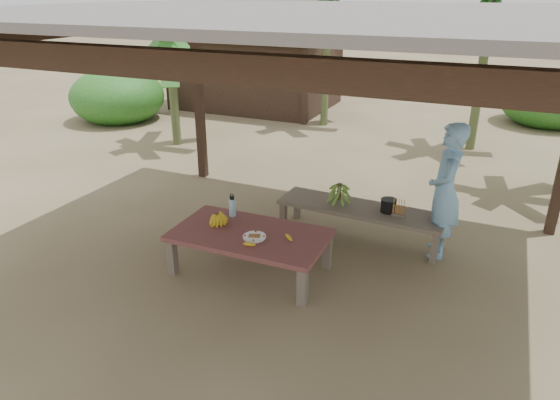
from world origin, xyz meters
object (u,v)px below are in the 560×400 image
at_px(water_flask, 232,207).
at_px(woman, 445,191).
at_px(plate, 254,237).
at_px(cooking_pot, 389,206).
at_px(bench, 360,211).
at_px(work_table, 250,238).
at_px(ripe_banana_bunch, 216,218).

height_order(water_flask, woman, woman).
distance_m(plate, cooking_pot, 1.90).
bearing_deg(bench, cooking_pot, 3.28).
bearing_deg(plate, bench, 60.06).
bearing_deg(work_table, ripe_banana_bunch, 171.79).
bearing_deg(ripe_banana_bunch, plate, -15.76).
distance_m(water_flask, cooking_pot, 2.02).
xyz_separation_m(work_table, bench, (0.96, 1.35, -0.04)).
relative_size(ripe_banana_bunch, cooking_pot, 1.28).
distance_m(work_table, water_flask, 0.56).
relative_size(water_flask, cooking_pot, 1.51).
xyz_separation_m(work_table, ripe_banana_bunch, (-0.49, 0.06, 0.14)).
height_order(ripe_banana_bunch, water_flask, water_flask).
height_order(bench, woman, woman).
relative_size(cooking_pot, woman, 0.12).
relative_size(ripe_banana_bunch, plate, 0.95).
height_order(plate, cooking_pot, cooking_pot).
height_order(work_table, cooking_pot, cooking_pot).
bearing_deg(plate, water_flask, 140.34).
bearing_deg(cooking_pot, bench, -179.25).
distance_m(bench, ripe_banana_bunch, 1.94).
bearing_deg(work_table, cooking_pot, 44.95).
bearing_deg(plate, work_table, 136.93).
relative_size(work_table, plate, 6.83).
height_order(cooking_pot, woman, woman).
bearing_deg(cooking_pot, woman, -0.53).
relative_size(plate, woman, 0.16).
relative_size(work_table, ripe_banana_bunch, 7.16).
xyz_separation_m(ripe_banana_bunch, woman, (2.47, 1.29, 0.27)).
bearing_deg(woman, plate, -60.49).
bearing_deg(bench, water_flask, -140.66).
height_order(ripe_banana_bunch, woman, woman).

